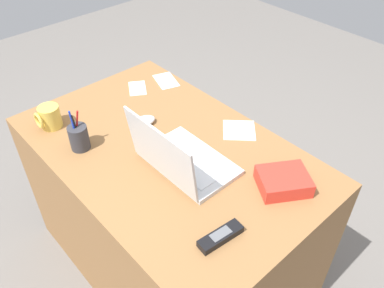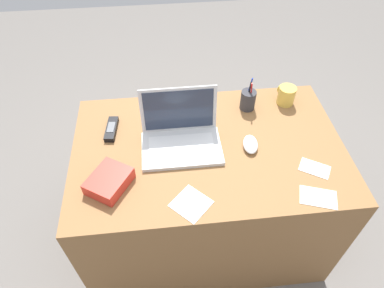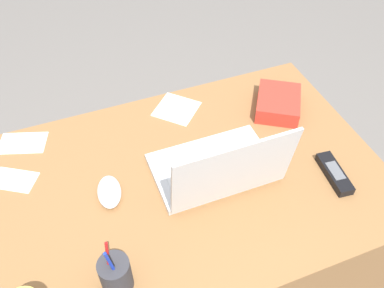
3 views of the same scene
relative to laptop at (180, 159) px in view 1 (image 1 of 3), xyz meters
name	(u,v)px [view 1 (image 1 of 3)]	position (x,y,z in m)	size (l,w,h in m)	color
ground_plane	(173,259)	(0.12, -0.03, -0.77)	(6.00, 6.00, 0.00)	slate
desk	(170,211)	(0.12, -0.03, -0.41)	(1.19, 0.75, 0.72)	olive
laptop	(180,159)	(0.00, 0.00, 0.00)	(0.34, 0.25, 0.23)	silver
computer_mouse	(142,122)	(0.30, -0.06, -0.03)	(0.06, 0.11, 0.03)	white
coffee_mug_white	(49,117)	(0.54, 0.22, 0.00)	(0.08, 0.09, 0.09)	#E0BC4C
cordless_phone	(221,236)	(-0.31, 0.11, -0.04)	(0.06, 0.15, 0.03)	black
pen_holder	(79,137)	(0.34, 0.20, 0.00)	(0.07, 0.07, 0.17)	#333338
snack_bag	(283,181)	(-0.30, -0.20, -0.02)	(0.13, 0.17, 0.05)	red
paper_note_near_laptop	(137,88)	(0.54, -0.20, -0.05)	(0.12, 0.07, 0.00)	white
paper_note_left	(239,130)	(0.01, -0.32, -0.05)	(0.13, 0.13, 0.00)	white
paper_note_right	(166,81)	(0.50, -0.34, -0.05)	(0.14, 0.09, 0.00)	white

